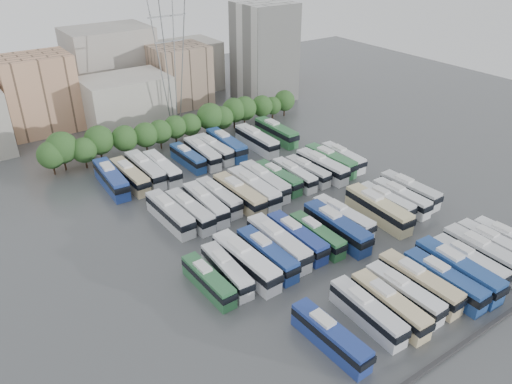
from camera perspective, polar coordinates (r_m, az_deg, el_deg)
ground at (r=85.04m, az=4.96°, el=-3.44°), size 220.00×220.00×0.00m
parapet at (r=68.44m, az=23.30°, el=-15.20°), size 56.00×0.50×0.50m
tree_line at (r=114.48m, az=-9.12°, el=7.52°), size 64.08×7.51×8.23m
city_buildings at (r=137.75m, az=-17.12°, el=11.81°), size 102.00×35.00×20.00m
apartment_tower at (r=142.42m, az=0.96°, el=15.70°), size 14.00×14.00×26.00m
electricity_pylon at (r=118.59m, az=-9.80°, el=15.45°), size 9.00×6.91×33.83m
bus_r0_s2 at (r=62.06m, az=8.49°, el=-15.97°), size 2.95×11.77×3.67m
bus_r0_s4 at (r=65.95m, az=12.60°, el=-13.18°), size 3.04×11.94×3.72m
bus_r0_s5 at (r=67.54m, az=15.01°, el=-12.32°), size 3.11×12.20×3.80m
bus_r0_s6 at (r=69.92m, az=16.53°, el=-11.00°), size 2.79×11.81×3.69m
bus_r0_s7 at (r=72.06m, az=18.14°, el=-9.79°), size 2.95×12.69×3.97m
bus_r0_s8 at (r=73.65m, az=20.68°, el=-9.39°), size 2.75×12.48×3.91m
bus_r0_s9 at (r=75.97m, az=22.06°, el=-8.26°), size 3.36×13.56×4.23m
bus_r0_s10 at (r=78.70m, az=23.15°, el=-7.35°), size 2.83×11.76×3.67m
bus_r0_s11 at (r=80.98m, az=24.59°, el=-6.44°), size 3.09×13.05×4.08m
bus_r0_s12 at (r=83.97m, az=25.53°, el=-5.49°), size 2.64×11.89×3.73m
bus_r0_s13 at (r=86.40m, az=26.94°, el=-4.93°), size 2.97×11.33×3.52m
bus_r1_s0 at (r=69.66m, az=-5.47°, el=-10.02°), size 2.72×10.97×3.42m
bus_r1_s1 at (r=71.13m, az=-3.37°, el=-8.91°), size 3.01×11.49×3.57m
bus_r1_s2 at (r=72.18m, az=-1.16°, el=-7.91°), size 3.46×13.51×4.21m
bus_r1_s3 at (r=73.91m, az=1.26°, el=-7.07°), size 2.86×12.39×3.88m
bus_r1_s4 at (r=76.09m, az=2.57°, el=-5.79°), size 3.05×13.34×4.17m
bus_r1_s5 at (r=77.75m, az=4.68°, el=-5.15°), size 2.74×12.44×3.90m
bus_r1_s6 at (r=78.93m, az=6.96°, el=-4.86°), size 2.55×11.31×3.54m
bus_r1_s7 at (r=80.62m, az=9.19°, el=-3.97°), size 3.13×13.52×4.23m
bus_r1_s8 at (r=83.76m, az=9.90°, el=-2.85°), size 3.21×12.21×3.80m
bus_r1_s10 at (r=86.83m, az=13.79°, el=-1.89°), size 3.63×13.80×4.29m
bus_r1_s11 at (r=90.26m, az=14.66°, el=-1.03°), size 2.74×11.34×3.54m
bus_r1_s12 at (r=91.97m, az=16.23°, el=-0.62°), size 2.61×11.74×3.68m
bus_r1_s13 at (r=94.91m, az=17.16°, el=0.23°), size 3.02×12.20×3.81m
bus_r2_s1 at (r=84.59m, az=-9.81°, el=-2.41°), size 3.18×12.93×4.03m
bus_r2_s2 at (r=84.95m, az=-7.57°, el=-2.13°), size 3.23×12.49×3.89m
bus_r2_s3 at (r=86.66m, az=-5.79°, el=-1.33°), size 3.05×12.58×3.93m
bus_r2_s4 at (r=88.80m, az=-4.29°, el=-0.54°), size 2.90×11.96×3.73m
bus_r2_s5 at (r=88.96m, az=-1.94°, el=-0.25°), size 3.22×13.35×4.17m
bus_r2_s6 at (r=90.70m, az=-0.27°, el=0.41°), size 3.05×13.62×4.27m
bus_r2_s7 at (r=93.37m, az=0.96°, el=1.24°), size 3.13×13.24×4.14m
bus_r2_s8 at (r=95.26m, az=2.51°, el=1.67°), size 3.12×11.94×3.71m
bus_r2_s9 at (r=96.68m, az=4.39°, el=2.00°), size 2.68×11.55×3.61m
bus_r2_s10 at (r=98.55m, az=5.91°, el=2.43°), size 2.89×11.16×3.47m
bus_r2_s11 at (r=100.19m, az=7.55°, el=2.96°), size 3.22×12.89×4.02m
bus_r2_s12 at (r=102.89m, az=8.49°, el=3.60°), size 3.32×12.81×3.98m
bus_r2_s13 at (r=105.18m, az=9.91°, el=3.94°), size 2.93×11.59×3.61m
bus_r3_s0 at (r=98.13m, az=-16.23°, el=1.49°), size 3.52×13.61×4.24m
bus_r3_s1 at (r=98.50m, az=-14.22°, el=1.81°), size 3.31×12.96×4.03m
bus_r3_s2 at (r=100.22m, az=-12.54°, el=2.55°), size 3.15×13.39×4.19m
bus_r3_s3 at (r=100.39m, az=-10.69°, el=2.73°), size 2.83×12.65×3.96m
bus_r3_s5 at (r=104.51m, az=-7.80°, el=3.94°), size 2.80×11.44×3.57m
bus_r3_s6 at (r=105.79m, az=-6.17°, el=4.47°), size 3.23×12.67×3.94m
bus_r3_s7 at (r=107.60m, az=-4.85°, el=4.94°), size 3.12×12.33×3.84m
bus_r3_s8 at (r=109.19m, az=-3.42°, el=5.47°), size 3.45×13.60×4.24m
bus_r3_s10 at (r=111.18m, az=0.07°, el=5.96°), size 3.10×13.57×4.25m
bus_r3_s12 at (r=115.81m, az=2.32°, el=6.88°), size 2.92×13.36×4.19m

